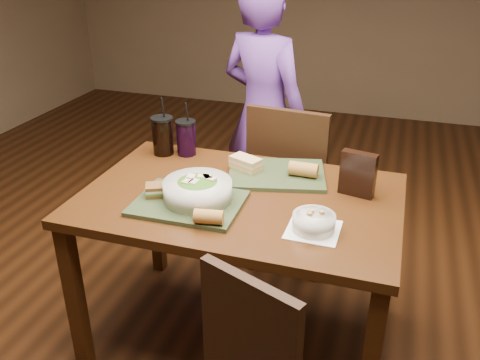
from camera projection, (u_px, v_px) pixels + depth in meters
name	position (u px, v px, depth m)	size (l,w,h in m)	color
ground	(240.00, 334.00, 2.42)	(6.00, 6.00, 0.00)	#381C0B
dining_table	(240.00, 214.00, 2.13)	(1.30, 0.85, 0.75)	#40210C
chair_far	(289.00, 181.00, 2.70)	(0.46, 0.46, 0.96)	black
diner	(264.00, 114.00, 2.97)	(0.56, 0.37, 1.54)	#572E7F
tray_near	(189.00, 203.00, 2.01)	(0.42, 0.32, 0.02)	#2E3B21
tray_far	(276.00, 174.00, 2.26)	(0.42, 0.32, 0.02)	#2E3B21
salad_bowl	(198.00, 189.00, 2.00)	(0.27, 0.27, 0.09)	silver
soup_bowl	(314.00, 222.00, 1.83)	(0.19, 0.19, 0.08)	white
sandwich_near	(159.00, 190.00, 2.04)	(0.12, 0.11, 0.05)	#593819
sandwich_far	(246.00, 163.00, 2.27)	(0.16, 0.12, 0.06)	tan
baguette_near	(209.00, 217.00, 1.84)	(0.05, 0.05, 0.11)	#AD7533
baguette_far	(303.00, 169.00, 2.20)	(0.06, 0.06, 0.13)	#AD7533
cup_cola	(163.00, 135.00, 2.45)	(0.11, 0.11, 0.29)	black
cup_berry	(186.00, 137.00, 2.44)	(0.10, 0.10, 0.26)	black
chip_bag	(358.00, 174.00, 2.06)	(0.14, 0.04, 0.19)	black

